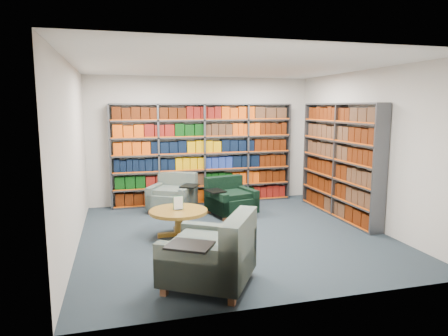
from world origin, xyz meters
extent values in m
cube|color=black|center=(0.00, 0.00, -0.01)|extent=(5.00, 5.00, 0.01)
cube|color=white|center=(0.00, 0.00, 2.80)|extent=(5.00, 5.00, 0.01)
cube|color=beige|center=(0.00, 2.50, 1.40)|extent=(5.00, 0.01, 2.80)
cube|color=beige|center=(0.00, -2.50, 1.40)|extent=(5.00, 0.01, 2.80)
cube|color=beige|center=(-2.50, 0.00, 1.40)|extent=(0.01, 5.00, 2.80)
cube|color=beige|center=(2.50, 0.00, 1.40)|extent=(0.01, 5.00, 2.80)
cube|color=#47494F|center=(0.00, 2.34, 1.10)|extent=(4.00, 0.28, 2.20)
cube|color=silver|center=(0.00, 2.47, 1.10)|extent=(4.00, 0.02, 2.20)
cube|color=#D84C0A|center=(0.00, 2.21, 1.10)|extent=(4.00, 0.01, 2.20)
cube|color=#3D1302|center=(0.00, 2.34, 0.18)|extent=(3.88, 0.21, 0.29)
cube|color=black|center=(0.00, 2.34, 0.54)|extent=(3.88, 0.21, 0.29)
cube|color=black|center=(0.00, 2.34, 0.91)|extent=(3.88, 0.21, 0.29)
cube|color=#B93D05|center=(0.00, 2.34, 1.28)|extent=(3.88, 0.21, 0.29)
cube|color=#B93D05|center=(0.00, 2.34, 1.64)|extent=(3.88, 0.21, 0.29)
cube|color=#3D1302|center=(0.00, 2.34, 2.01)|extent=(3.88, 0.21, 0.29)
cube|color=#47494F|center=(2.34, 0.60, 1.10)|extent=(0.28, 2.50, 2.20)
cube|color=silver|center=(2.47, 0.60, 1.10)|extent=(0.02, 2.50, 2.20)
cube|color=#D84C0A|center=(2.21, 0.60, 1.10)|extent=(0.02, 2.50, 2.20)
cube|color=#3D1302|center=(2.34, 0.60, 0.18)|extent=(0.21, 2.38, 0.29)
cube|color=#3D1302|center=(2.34, 0.60, 0.54)|extent=(0.21, 2.38, 0.29)
cube|color=#3D1302|center=(2.34, 0.60, 0.91)|extent=(0.21, 2.38, 0.29)
cube|color=#3C2314|center=(2.34, 0.60, 1.28)|extent=(0.21, 2.38, 0.29)
cube|color=#3C2314|center=(2.34, 0.60, 1.64)|extent=(0.21, 2.38, 0.29)
cube|color=#3D1302|center=(2.34, 0.60, 2.01)|extent=(0.21, 2.38, 0.29)
cube|color=#082037|center=(-0.79, 1.80, 0.24)|extent=(1.14, 1.14, 0.30)
cube|color=#082037|center=(-0.63, 2.08, 0.43)|extent=(0.82, 0.57, 0.67)
cube|color=#082037|center=(-1.10, 1.97, 0.32)|extent=(0.52, 0.80, 0.45)
cube|color=#082037|center=(-0.48, 1.63, 0.32)|extent=(0.52, 0.80, 0.45)
cube|color=black|center=(-0.46, 1.56, 0.56)|extent=(0.48, 0.51, 0.02)
cube|color=brown|center=(-1.26, 1.67, 0.05)|extent=(0.09, 0.09, 0.09)
cube|color=brown|center=(-0.65, 1.33, 0.05)|extent=(0.09, 0.09, 0.09)
cube|color=brown|center=(-0.92, 2.27, 0.05)|extent=(0.09, 0.09, 0.09)
cube|color=brown|center=(-0.32, 1.93, 0.05)|extent=(0.09, 0.09, 0.09)
cube|color=black|center=(0.31, 1.18, 0.23)|extent=(0.99, 0.99, 0.29)
cube|color=black|center=(0.23, 1.48, 0.41)|extent=(0.83, 0.37, 0.65)
cube|color=black|center=(-0.03, 1.09, 0.31)|extent=(0.32, 0.82, 0.43)
cube|color=black|center=(0.64, 1.26, 0.31)|extent=(0.32, 0.82, 0.43)
cube|color=black|center=(-0.06, 1.04, 0.54)|extent=(0.39, 0.46, 0.02)
cube|color=brown|center=(0.06, 0.77, 0.05)|extent=(0.08, 0.08, 0.09)
cube|color=brown|center=(0.71, 0.93, 0.05)|extent=(0.08, 0.08, 0.09)
cube|color=brown|center=(-0.10, 1.42, 0.05)|extent=(0.08, 0.08, 0.09)
cube|color=brown|center=(0.55, 1.58, 0.05)|extent=(0.08, 0.08, 0.09)
cube|color=#082037|center=(-0.84, -1.80, 0.28)|extent=(1.35, 1.35, 0.35)
cube|color=#082037|center=(-0.51, -2.00, 0.50)|extent=(0.69, 0.95, 0.78)
cube|color=#082037|center=(-0.62, -1.45, 0.37)|extent=(0.92, 0.64, 0.52)
cube|color=#082037|center=(-1.05, -2.15, 0.37)|extent=(0.92, 0.64, 0.52)
cube|color=black|center=(-1.13, -2.17, 0.65)|extent=(0.60, 0.57, 0.03)
cube|color=brown|center=(-0.97, -1.25, 0.05)|extent=(0.10, 0.10, 0.11)
cube|color=brown|center=(-1.39, -1.94, 0.05)|extent=(0.10, 0.10, 0.11)
cube|color=brown|center=(-0.28, -1.66, 0.05)|extent=(0.10, 0.10, 0.11)
cube|color=brown|center=(-0.70, -2.35, 0.05)|extent=(0.10, 0.10, 0.11)
cylinder|color=brown|center=(-0.91, 0.12, 0.43)|extent=(0.96, 0.96, 0.05)
cylinder|color=brown|center=(-0.91, 0.12, 0.21)|extent=(0.13, 0.13, 0.39)
cube|color=brown|center=(-0.91, 0.12, 0.04)|extent=(0.70, 0.09, 0.06)
cube|color=brown|center=(-0.91, 0.12, 0.04)|extent=(0.09, 0.70, 0.06)
cube|color=black|center=(-0.91, 0.12, 0.46)|extent=(0.11, 0.05, 0.01)
cube|color=white|center=(-0.91, 0.12, 0.57)|extent=(0.15, 0.01, 0.21)
cube|color=#145926|center=(-0.91, 0.13, 0.57)|extent=(0.17, 0.00, 0.23)
camera|label=1|loc=(-1.84, -6.28, 2.14)|focal=32.00mm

